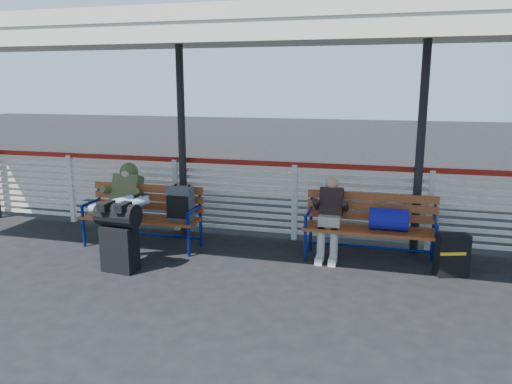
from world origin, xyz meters
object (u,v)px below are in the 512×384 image
(traveler_man, at_px, (122,203))
(companion_person, at_px, (330,216))
(bench_left, at_px, (156,208))
(suitcase_side, at_px, (452,255))
(luggage_stack, at_px, (119,234))
(bench_right, at_px, (378,220))

(traveler_man, xyz_separation_m, companion_person, (2.92, 0.59, -0.14))
(bench_left, bearing_deg, traveler_man, -137.51)
(traveler_man, bearing_deg, bench_left, 42.49)
(traveler_man, height_order, suitcase_side, traveler_man)
(luggage_stack, bearing_deg, companion_person, 31.07)
(luggage_stack, xyz_separation_m, bench_left, (0.03, 1.03, 0.11))
(bench_right, bearing_deg, bench_left, -175.32)
(luggage_stack, relative_size, companion_person, 0.80)
(luggage_stack, height_order, bench_left, bench_left)
(luggage_stack, height_order, bench_right, bench_right)
(luggage_stack, height_order, suitcase_side, luggage_stack)
(luggage_stack, distance_m, traveler_man, 0.80)
(bench_left, relative_size, companion_person, 1.57)
(bench_right, relative_size, companion_person, 1.57)
(traveler_man, relative_size, companion_person, 1.43)
(bench_left, height_order, companion_person, companion_person)
(traveler_man, height_order, companion_person, traveler_man)
(bench_right, xyz_separation_m, traveler_man, (-3.57, -0.60, 0.16))
(bench_left, bearing_deg, companion_person, 5.47)
(bench_left, height_order, bench_right, bench_left)
(companion_person, bearing_deg, suitcase_side, -10.54)
(companion_person, xyz_separation_m, suitcase_side, (1.60, -0.30, -0.32))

